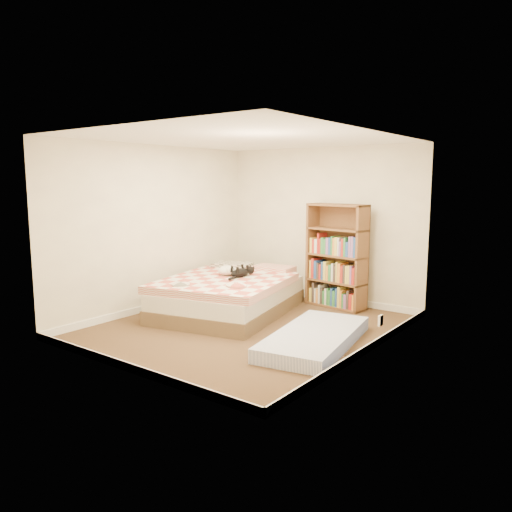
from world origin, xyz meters
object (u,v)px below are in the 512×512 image
Objects in this scene: bookshelf at (337,270)px; black_cat at (242,272)px; bed at (231,294)px; floor_mattress at (315,338)px; white_dog at (227,270)px.

black_cat is at bearing -122.54° from bookshelf.
bed is 1.37× the size of floor_mattress.
white_dog is (-1.23, -1.20, 0.03)m from bookshelf.
white_dog is (-0.12, 0.06, 0.34)m from bed.
black_cat is 1.76× the size of white_dog.
bed reaches higher than floor_mattress.
bed is 0.37m from black_cat.
bookshelf is at bearing 35.98° from bed.
bed is 1.71m from bookshelf.
bookshelf is at bearing 28.27° from white_dog.
bed is 3.98× the size of black_cat.
floor_mattress is (1.79, -0.58, -0.19)m from bed.
black_cat is (-0.98, -1.16, 0.03)m from bookshelf.
black_cat is at bearing -6.31° from white_dog.
floor_mattress is 5.11× the size of white_dog.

